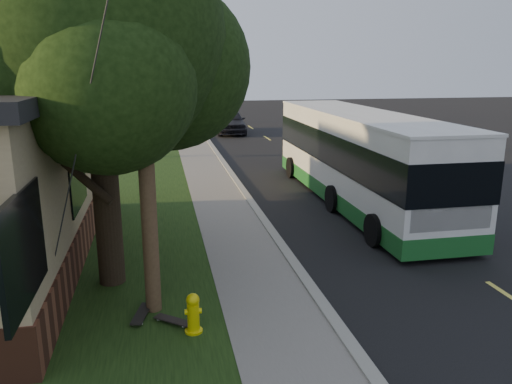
{
  "coord_description": "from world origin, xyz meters",
  "views": [
    {
      "loc": [
        -3.05,
        -8.1,
        4.71
      ],
      "look_at": [
        -0.63,
        4.23,
        1.5
      ],
      "focal_mm": 35.0,
      "sensor_mm": 36.0,
      "label": 1
    }
  ],
  "objects_px": {
    "leafy_tree": "(97,41)",
    "utility_pole": "(141,69)",
    "fire_hydrant": "(193,313)",
    "traffic_signal": "(200,84)",
    "bare_tree_far": "(158,103)",
    "distant_car": "(230,121)",
    "bare_tree_near": "(149,117)",
    "skateboard_main": "(142,314)",
    "transit_bus": "(358,155)",
    "skateboard_spare": "(174,321)"
  },
  "relations": [
    {
      "from": "skateboard_spare",
      "to": "bare_tree_far",
      "type": "bearing_deg",
      "value": 90.13
    },
    {
      "from": "bare_tree_far",
      "to": "distant_car",
      "type": "bearing_deg",
      "value": -31.4
    },
    {
      "from": "bare_tree_far",
      "to": "transit_bus",
      "type": "bearing_deg",
      "value": -73.19
    },
    {
      "from": "fire_hydrant",
      "to": "leafy_tree",
      "type": "distance_m",
      "value": 5.65
    },
    {
      "from": "leafy_tree",
      "to": "traffic_signal",
      "type": "distance_m",
      "value": 31.76
    },
    {
      "from": "bare_tree_near",
      "to": "bare_tree_far",
      "type": "relative_size",
      "value": 1.07
    },
    {
      "from": "traffic_signal",
      "to": "distant_car",
      "type": "xyz_separation_m",
      "value": [
        1.44,
        -7.02,
        -2.32
      ]
    },
    {
      "from": "bare_tree_near",
      "to": "distant_car",
      "type": "distance_m",
      "value": 10.58
    },
    {
      "from": "transit_bus",
      "to": "skateboard_spare",
      "type": "distance_m",
      "value": 10.13
    },
    {
      "from": "traffic_signal",
      "to": "leafy_tree",
      "type": "bearing_deg",
      "value": -98.47
    },
    {
      "from": "bare_tree_near",
      "to": "leafy_tree",
      "type": "bearing_deg",
      "value": -92.5
    },
    {
      "from": "utility_pole",
      "to": "distant_car",
      "type": "height_order",
      "value": "utility_pole"
    },
    {
      "from": "leafy_tree",
      "to": "bare_tree_near",
      "type": "xyz_separation_m",
      "value": [
        0.67,
        15.35,
        -3.02
      ]
    },
    {
      "from": "traffic_signal",
      "to": "skateboard_main",
      "type": "distance_m",
      "value": 33.64
    },
    {
      "from": "fire_hydrant",
      "to": "skateboard_spare",
      "type": "xyz_separation_m",
      "value": [
        -0.33,
        0.36,
        -0.31
      ]
    },
    {
      "from": "traffic_signal",
      "to": "skateboard_spare",
      "type": "height_order",
      "value": "traffic_signal"
    },
    {
      "from": "bare_tree_near",
      "to": "distant_car",
      "type": "height_order",
      "value": "bare_tree_near"
    },
    {
      "from": "fire_hydrant",
      "to": "leafy_tree",
      "type": "relative_size",
      "value": 0.09
    },
    {
      "from": "bare_tree_near",
      "to": "transit_bus",
      "type": "bearing_deg",
      "value": -54.64
    },
    {
      "from": "skateboard_spare",
      "to": "traffic_signal",
      "type": "bearing_deg",
      "value": 84.17
    },
    {
      "from": "traffic_signal",
      "to": "distant_car",
      "type": "distance_m",
      "value": 7.53
    },
    {
      "from": "bare_tree_near",
      "to": "skateboard_spare",
      "type": "height_order",
      "value": "bare_tree_near"
    },
    {
      "from": "traffic_signal",
      "to": "skateboard_spare",
      "type": "distance_m",
      "value": 33.95
    },
    {
      "from": "transit_bus",
      "to": "skateboard_main",
      "type": "relative_size",
      "value": 13.09
    },
    {
      "from": "fire_hydrant",
      "to": "bare_tree_far",
      "type": "xyz_separation_m",
      "value": [
        -0.4,
        30.0,
        1.57
      ]
    },
    {
      "from": "skateboard_main",
      "to": "bare_tree_far",
      "type": "bearing_deg",
      "value": 88.96
    },
    {
      "from": "utility_pole",
      "to": "skateboard_spare",
      "type": "xyz_separation_m",
      "value": [
        0.37,
        -0.63,
        -4.5
      ]
    },
    {
      "from": "fire_hydrant",
      "to": "traffic_signal",
      "type": "relative_size",
      "value": 0.13
    },
    {
      "from": "fire_hydrant",
      "to": "bare_tree_far",
      "type": "relative_size",
      "value": 0.18
    },
    {
      "from": "fire_hydrant",
      "to": "leafy_tree",
      "type": "xyz_separation_m",
      "value": [
        -1.57,
        2.65,
        4.73
      ]
    },
    {
      "from": "traffic_signal",
      "to": "skateboard_spare",
      "type": "bearing_deg",
      "value": -95.83
    },
    {
      "from": "bare_tree_near",
      "to": "traffic_signal",
      "type": "relative_size",
      "value": 0.78
    },
    {
      "from": "traffic_signal",
      "to": "utility_pole",
      "type": "bearing_deg",
      "value": -96.58
    },
    {
      "from": "leafy_tree",
      "to": "traffic_signal",
      "type": "bearing_deg",
      "value": 81.53
    },
    {
      "from": "transit_bus",
      "to": "skateboard_spare",
      "type": "bearing_deg",
      "value": -131.33
    },
    {
      "from": "fire_hydrant",
      "to": "utility_pole",
      "type": "height_order",
      "value": "utility_pole"
    },
    {
      "from": "skateboard_main",
      "to": "leafy_tree",
      "type": "bearing_deg",
      "value": 108.52
    },
    {
      "from": "transit_bus",
      "to": "skateboard_spare",
      "type": "xyz_separation_m",
      "value": [
        -6.61,
        -7.52,
        -1.55
      ]
    },
    {
      "from": "utility_pole",
      "to": "bare_tree_near",
      "type": "distance_m",
      "value": 17.19
    },
    {
      "from": "leafy_tree",
      "to": "skateboard_main",
      "type": "height_order",
      "value": "leafy_tree"
    },
    {
      "from": "bare_tree_near",
      "to": "skateboard_main",
      "type": "xyz_separation_m",
      "value": [
        -0.03,
        -17.26,
        -2.02
      ]
    },
    {
      "from": "utility_pole",
      "to": "distant_car",
      "type": "relative_size",
      "value": 1.82
    },
    {
      "from": "utility_pole",
      "to": "skateboard_spare",
      "type": "bearing_deg",
      "value": -59.47
    },
    {
      "from": "utility_pole",
      "to": "traffic_signal",
      "type": "distance_m",
      "value": 33.26
    },
    {
      "from": "bare_tree_far",
      "to": "fire_hydrant",
      "type": "bearing_deg",
      "value": -89.24
    },
    {
      "from": "traffic_signal",
      "to": "skateboard_main",
      "type": "height_order",
      "value": "traffic_signal"
    },
    {
      "from": "bare_tree_far",
      "to": "skateboard_main",
      "type": "bearing_deg",
      "value": -91.04
    },
    {
      "from": "leafy_tree",
      "to": "utility_pole",
      "type": "bearing_deg",
      "value": -62.4
    },
    {
      "from": "bare_tree_near",
      "to": "traffic_signal",
      "type": "distance_m",
      "value": 16.52
    },
    {
      "from": "bare_tree_far",
      "to": "skateboard_spare",
      "type": "xyz_separation_m",
      "value": [
        0.07,
        -29.64,
        -1.88
      ]
    }
  ]
}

